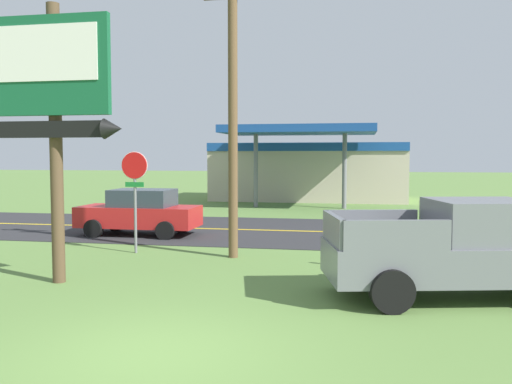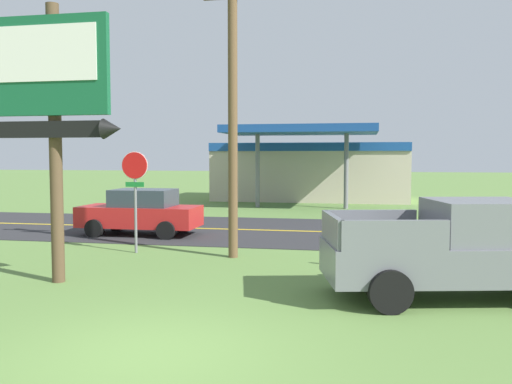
# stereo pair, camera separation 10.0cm
# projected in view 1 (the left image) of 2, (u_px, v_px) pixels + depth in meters

# --- Properties ---
(ground_plane) EXTENTS (180.00, 180.00, 0.00)m
(ground_plane) POSITION_uv_depth(u_px,v_px,m) (152.00, 354.00, 7.83)
(ground_plane) COLOR #5B7F3D
(road_asphalt) EXTENTS (140.00, 8.00, 0.02)m
(road_asphalt) POSITION_uv_depth(u_px,v_px,m) (281.00, 231.00, 20.58)
(road_asphalt) COLOR #2B2B2D
(road_asphalt) RESTS_ON ground
(road_centre_line) EXTENTS (126.00, 0.20, 0.01)m
(road_centre_line) POSITION_uv_depth(u_px,v_px,m) (281.00, 230.00, 20.58)
(road_centre_line) COLOR gold
(road_centre_line) RESTS_ON road_asphalt
(motel_sign) EXTENTS (3.02, 0.54, 6.14)m
(motel_sign) POSITION_uv_depth(u_px,v_px,m) (54.00, 95.00, 11.87)
(motel_sign) COLOR brown
(motel_sign) RESTS_ON ground
(stop_sign) EXTENTS (0.80, 0.08, 2.95)m
(stop_sign) POSITION_uv_depth(u_px,v_px,m) (135.00, 184.00, 15.83)
(stop_sign) COLOR slate
(stop_sign) RESTS_ON ground
(utility_pole) EXTENTS (1.81, 0.26, 8.43)m
(utility_pole) POSITION_uv_depth(u_px,v_px,m) (233.00, 95.00, 14.99)
(utility_pole) COLOR brown
(utility_pole) RESTS_ON ground
(gas_station) EXTENTS (12.00, 11.50, 4.40)m
(gas_station) POSITION_uv_depth(u_px,v_px,m) (309.00, 169.00, 35.12)
(gas_station) COLOR beige
(gas_station) RESTS_ON ground
(pickup_grey_parked_on_lawn) EXTENTS (5.51, 3.08, 1.96)m
(pickup_grey_parked_on_lawn) POSITION_uv_depth(u_px,v_px,m) (462.00, 250.00, 10.85)
(pickup_grey_parked_on_lawn) COLOR slate
(pickup_grey_parked_on_lawn) RESTS_ON ground
(car_red_near_lane) EXTENTS (4.20, 2.00, 1.64)m
(car_red_near_lane) POSITION_uv_depth(u_px,v_px,m) (140.00, 212.00, 19.44)
(car_red_near_lane) COLOR red
(car_red_near_lane) RESTS_ON ground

